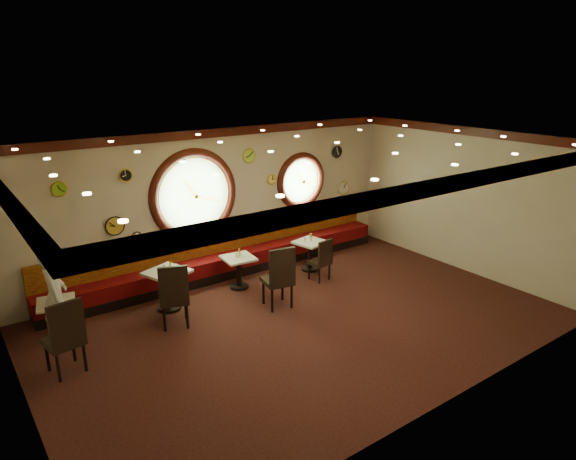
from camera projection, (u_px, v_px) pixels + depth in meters
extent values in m
cube|color=black|center=(303.00, 322.00, 9.30)|extent=(9.00, 6.00, 0.00)
cube|color=#B39732|center=(304.00, 145.00, 8.32)|extent=(9.00, 6.00, 0.02)
cube|color=beige|center=(220.00, 203.00, 11.12)|extent=(9.00, 0.02, 3.20)
cube|color=beige|center=(447.00, 300.00, 6.49)|extent=(9.00, 0.02, 3.20)
cube|color=beige|center=(13.00, 307.00, 6.30)|extent=(0.02, 6.00, 3.20)
cube|color=beige|center=(465.00, 200.00, 11.31)|extent=(0.02, 6.00, 3.20)
cube|color=#3B110A|center=(218.00, 133.00, 10.62)|extent=(9.00, 0.10, 0.18)
cube|color=#3B110A|center=(456.00, 183.00, 6.07)|extent=(9.00, 0.10, 0.18)
cube|color=#3B110A|center=(471.00, 131.00, 10.82)|extent=(0.10, 6.00, 0.18)
cube|color=black|center=(228.00, 271.00, 11.37)|extent=(8.00, 0.55, 0.20)
cube|color=#55070A|center=(228.00, 260.00, 11.29)|extent=(8.00, 0.55, 0.30)
cube|color=#641407|center=(222.00, 240.00, 11.34)|extent=(8.00, 0.10, 0.55)
cylinder|color=#97C576|center=(194.00, 195.00, 10.71)|extent=(1.66, 0.02, 1.66)
torus|color=#3B110A|center=(194.00, 195.00, 10.70)|extent=(1.98, 0.18, 1.98)
torus|color=gold|center=(195.00, 196.00, 10.68)|extent=(1.61, 0.03, 1.61)
cylinder|color=#97C576|center=(300.00, 181.00, 12.28)|extent=(1.10, 0.02, 1.10)
torus|color=#3B110A|center=(301.00, 181.00, 12.27)|extent=(1.38, 0.18, 1.38)
torus|color=gold|center=(302.00, 181.00, 12.25)|extent=(1.09, 0.03, 1.09)
cylinder|color=white|center=(136.00, 237.00, 10.16)|extent=(0.20, 0.03, 0.20)
cylinder|color=black|center=(337.00, 152.00, 12.69)|extent=(0.28, 0.03, 0.28)
cylinder|color=white|center=(343.00, 188.00, 13.12)|extent=(0.34, 0.03, 0.34)
cylinder|color=black|center=(125.00, 175.00, 9.72)|extent=(0.24, 0.03, 0.24)
cylinder|color=#FFE854|center=(272.00, 179.00, 11.74)|extent=(0.22, 0.03, 0.22)
cylinder|color=#8CCB28|center=(59.00, 189.00, 9.08)|extent=(0.26, 0.03, 0.26)
cylinder|color=#AFDC44|center=(249.00, 156.00, 11.22)|extent=(0.30, 0.03, 0.30)
cylinder|color=gold|center=(115.00, 226.00, 9.84)|extent=(0.36, 0.03, 0.36)
cylinder|color=black|center=(61.00, 335.00, 8.80)|extent=(0.38, 0.38, 0.05)
cylinder|color=black|center=(59.00, 319.00, 8.70)|extent=(0.10, 0.10, 0.60)
cube|color=white|center=(56.00, 303.00, 8.61)|extent=(0.71, 0.71, 0.04)
cylinder|color=black|center=(170.00, 308.00, 9.79)|extent=(0.45, 0.45, 0.06)
cylinder|color=black|center=(168.00, 291.00, 9.68)|extent=(0.12, 0.12, 0.71)
cube|color=white|center=(167.00, 272.00, 9.57)|extent=(0.91, 0.91, 0.05)
cylinder|color=black|center=(239.00, 286.00, 10.74)|extent=(0.39, 0.39, 0.05)
cylinder|color=black|center=(239.00, 273.00, 10.64)|extent=(0.11, 0.11, 0.62)
cube|color=white|center=(239.00, 258.00, 10.54)|extent=(0.68, 0.68, 0.04)
cylinder|color=black|center=(310.00, 269.00, 11.67)|extent=(0.39, 0.39, 0.05)
cylinder|color=black|center=(310.00, 256.00, 11.58)|extent=(0.11, 0.11, 0.62)
cube|color=white|center=(310.00, 242.00, 11.48)|extent=(0.74, 0.74, 0.04)
cube|color=black|center=(64.00, 341.00, 7.66)|extent=(0.59, 0.59, 0.09)
cube|color=black|center=(67.00, 324.00, 7.40)|extent=(0.51, 0.15, 0.67)
cube|color=black|center=(174.00, 299.00, 9.06)|extent=(0.65, 0.65, 0.09)
cube|color=black|center=(173.00, 284.00, 8.75)|extent=(0.49, 0.24, 0.66)
cube|color=black|center=(277.00, 281.00, 9.77)|extent=(0.60, 0.60, 0.09)
cube|color=black|center=(282.00, 266.00, 9.46)|extent=(0.53, 0.15, 0.68)
cube|color=black|center=(319.00, 262.00, 11.03)|extent=(0.44, 0.44, 0.07)
cube|color=black|center=(325.00, 252.00, 10.83)|extent=(0.40, 0.10, 0.51)
cylinder|color=silver|center=(53.00, 297.00, 8.62)|extent=(0.04, 0.04, 0.11)
cylinder|color=silver|center=(164.00, 268.00, 9.54)|extent=(0.04, 0.04, 0.11)
cylinder|color=silver|center=(236.00, 255.00, 10.52)|extent=(0.03, 0.03, 0.09)
cylinder|color=#B8B8BD|center=(305.00, 240.00, 11.43)|extent=(0.03, 0.03, 0.09)
cylinder|color=silver|center=(56.00, 299.00, 8.56)|extent=(0.04, 0.04, 0.11)
cylinder|color=silver|center=(167.00, 269.00, 9.53)|extent=(0.03, 0.03, 0.09)
cylinder|color=silver|center=(237.00, 255.00, 10.53)|extent=(0.03, 0.03, 0.10)
cylinder|color=#BBBABF|center=(311.00, 239.00, 11.47)|extent=(0.04, 0.04, 0.11)
cylinder|color=orange|center=(60.00, 295.00, 8.69)|extent=(0.04, 0.04, 0.14)
cylinder|color=gold|center=(170.00, 266.00, 9.62)|extent=(0.04, 0.04, 0.14)
cylinder|color=gold|center=(239.00, 252.00, 10.59)|extent=(0.05, 0.05, 0.17)
cylinder|color=gold|center=(311.00, 237.00, 11.55)|extent=(0.05, 0.05, 0.15)
imported|color=white|center=(55.00, 295.00, 8.51)|extent=(0.52, 0.66, 1.61)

